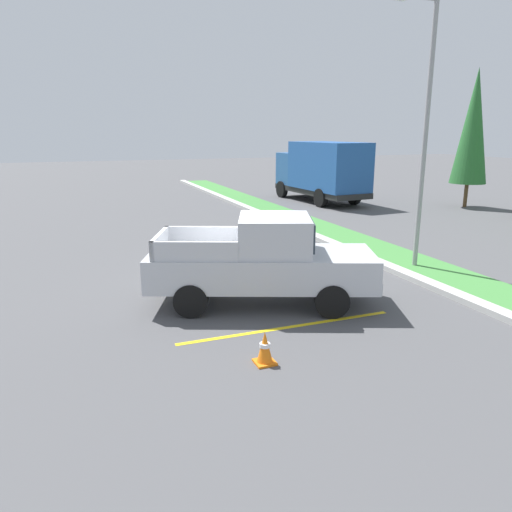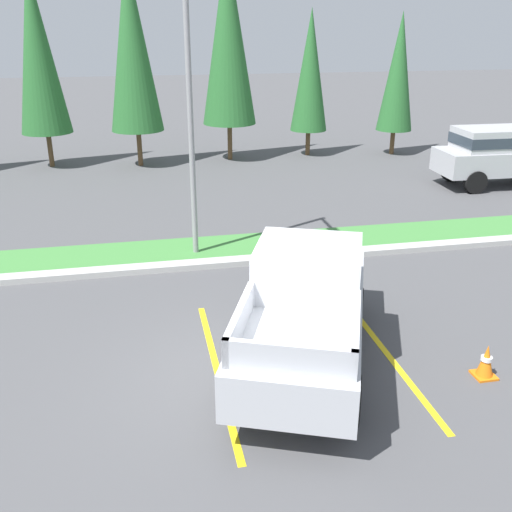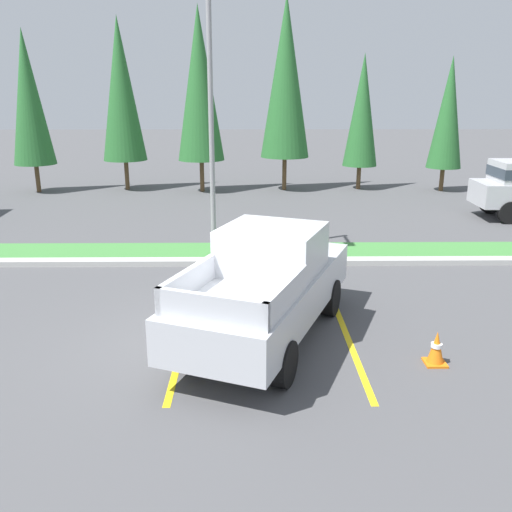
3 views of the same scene
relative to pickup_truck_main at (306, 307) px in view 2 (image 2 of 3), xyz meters
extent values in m
plane|color=#4C4C4F|center=(-0.91, -0.42, -1.04)|extent=(120.00, 120.00, 0.00)
cube|color=yellow|center=(-1.57, -0.05, -1.04)|extent=(0.12, 4.80, 0.01)
cube|color=yellow|center=(1.53, -0.05, -1.04)|extent=(0.12, 4.80, 0.01)
cube|color=#B2B2AD|center=(-0.91, 4.58, -0.97)|extent=(56.00, 0.40, 0.15)
cube|color=#42843D|center=(-0.91, 5.68, -1.01)|extent=(56.00, 1.80, 0.06)
cylinder|color=black|center=(-0.23, 1.71, -0.66)|extent=(0.54, 0.81, 0.76)
cylinder|color=black|center=(1.35, 1.08, -0.66)|extent=(0.54, 0.81, 0.76)
cylinder|color=black|center=(-1.38, -1.17, -0.66)|extent=(0.54, 0.81, 0.76)
cylinder|color=black|center=(0.19, -1.80, -0.66)|extent=(0.54, 0.81, 0.76)
cube|color=silver|center=(-0.02, -0.05, -0.16)|extent=(3.70, 5.53, 0.76)
cube|color=silver|center=(0.09, 0.23, 0.64)|extent=(2.23, 2.14, 0.84)
cube|color=#2D3842|center=(0.40, 0.99, 0.69)|extent=(1.53, 0.66, 0.63)
cube|color=silver|center=(-1.35, -1.08, 0.44)|extent=(0.80, 1.80, 0.44)
cube|color=silver|center=(0.23, -1.71, 0.44)|extent=(0.80, 1.80, 0.44)
cube|color=silver|center=(-0.89, -2.23, 0.44)|extent=(1.71, 0.76, 0.44)
cube|color=silver|center=(0.93, 2.32, -0.40)|extent=(1.74, 0.82, 0.28)
cylinder|color=black|center=(8.87, 10.94, -0.64)|extent=(0.81, 0.28, 0.80)
cylinder|color=black|center=(8.82, 9.24, -0.64)|extent=(0.81, 0.28, 0.80)
cube|color=#B2B2B7|center=(10.25, 10.05, -0.12)|extent=(4.65, 1.97, 0.84)
cube|color=#B2B2B7|center=(10.10, 10.06, 0.68)|extent=(3.15, 1.77, 0.76)
cube|color=#2D3842|center=(10.10, 10.06, 0.66)|extent=(3.19, 1.81, 0.36)
cylinder|color=gray|center=(-1.34, 5.48, 2.69)|extent=(0.14, 0.14, 7.47)
cylinder|color=brown|center=(-6.13, 16.50, -0.34)|extent=(0.20, 0.20, 1.39)
cone|color=#28662D|center=(-6.13, 16.50, 3.52)|extent=(2.01, 2.01, 6.34)
cylinder|color=brown|center=(-2.52, 15.92, -0.31)|extent=(0.20, 0.20, 1.46)
cone|color=#28662D|center=(-2.52, 15.92, 3.74)|extent=(2.11, 2.11, 6.65)
cylinder|color=brown|center=(1.33, 16.33, -0.27)|extent=(0.20, 0.20, 1.55)
cone|color=#28662D|center=(1.33, 16.33, 4.03)|extent=(2.23, 2.23, 7.05)
cylinder|color=brown|center=(4.89, 16.51, -0.49)|extent=(0.20, 0.20, 1.11)
cone|color=#28662D|center=(4.89, 16.51, 2.60)|extent=(1.60, 1.60, 5.05)
cylinder|color=brown|center=(8.67, 15.93, -0.50)|extent=(0.20, 0.20, 1.08)
cone|color=#28662D|center=(8.67, 15.93, 2.51)|extent=(1.57, 1.57, 4.94)
cube|color=orange|center=(2.85, -1.13, -1.02)|extent=(0.36, 0.36, 0.04)
cone|color=orange|center=(2.85, -1.13, -0.72)|extent=(0.28, 0.28, 0.56)
cylinder|color=white|center=(2.85, -1.13, -0.69)|extent=(0.19, 0.19, 0.07)
camera|label=1|loc=(10.07, -4.09, 2.94)|focal=33.93mm
camera|label=2|loc=(-2.65, -8.62, 4.57)|focal=41.02mm
camera|label=3|loc=(-0.33, -9.59, 3.45)|focal=38.60mm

